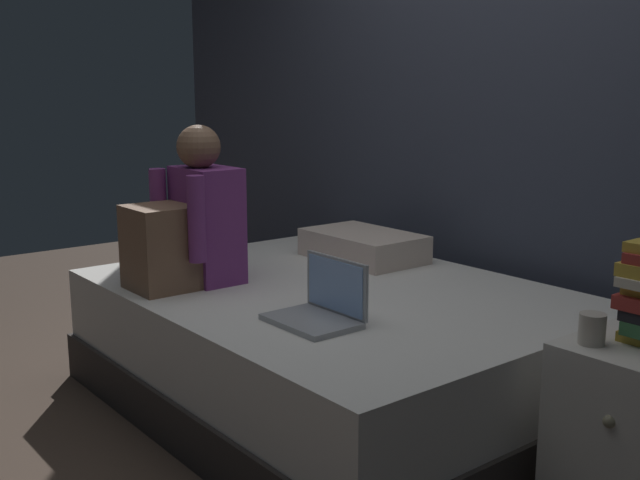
{
  "coord_description": "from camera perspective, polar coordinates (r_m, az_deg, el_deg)",
  "views": [
    {
      "loc": [
        2.1,
        -1.61,
        1.3
      ],
      "look_at": [
        -0.04,
        0.1,
        0.75
      ],
      "focal_mm": 42.55,
      "sensor_mm": 36.0,
      "label": 1
    }
  ],
  "objects": [
    {
      "name": "mug",
      "position": [
        2.31,
        19.79,
        -6.31
      ],
      "size": [
        0.08,
        0.08,
        0.09
      ],
      "primitive_type": "cylinder",
      "color": "#BCB2A3",
      "rests_on": "nightstand"
    },
    {
      "name": "wall_back",
      "position": [
        3.51,
        14.91,
        11.79
      ],
      "size": [
        5.6,
        0.1,
        2.7
      ],
      "primitive_type": "cube",
      "color": "#383D4C",
      "rests_on": "ground_plane"
    },
    {
      "name": "laptop",
      "position": [
        2.64,
        0.1,
        -5.02
      ],
      "size": [
        0.32,
        0.23,
        0.22
      ],
      "color": "#9EA0A5",
      "rests_on": "bed"
    },
    {
      "name": "bed",
      "position": [
        3.17,
        1.01,
        -8.05
      ],
      "size": [
        2.0,
        1.5,
        0.5
      ],
      "color": "#332D2B",
      "rests_on": "ground_plane"
    },
    {
      "name": "pillow",
      "position": [
        3.6,
        3.28,
        -0.43
      ],
      "size": [
        0.56,
        0.36,
        0.13
      ],
      "primitive_type": "cube",
      "color": "beige",
      "rests_on": "bed"
    },
    {
      "name": "person_sitting",
      "position": [
        3.15,
        -9.88,
        1.16
      ],
      "size": [
        0.39,
        0.44,
        0.66
      ],
      "color": "#75337A",
      "rests_on": "bed"
    },
    {
      "name": "ground_plane",
      "position": [
        2.95,
        -1.09,
        -14.82
      ],
      "size": [
        8.0,
        8.0,
        0.0
      ],
      "primitive_type": "plane",
      "color": "#47382D"
    }
  ]
}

